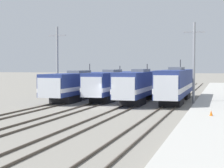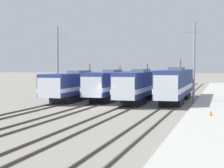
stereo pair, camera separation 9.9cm
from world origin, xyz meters
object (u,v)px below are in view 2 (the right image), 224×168
(locomotive_far_left, at_px, (78,85))
(locomotive_far_right, at_px, (176,84))
(traffic_cone, at_px, (211,113))
(catenary_tower_right, at_px, (194,61))
(catenary_tower_left, at_px, (57,61))
(locomotive_center_left, at_px, (112,84))
(locomotive_center_right, at_px, (140,85))

(locomotive_far_left, distance_m, locomotive_far_right, 12.91)
(traffic_cone, bearing_deg, locomotive_far_left, 142.09)
(catenary_tower_right, bearing_deg, catenary_tower_left, 180.00)
(locomotive_center_left, relative_size, catenary_tower_right, 1.76)
(locomotive_far_left, relative_size, locomotive_center_left, 1.08)
(locomotive_center_right, bearing_deg, locomotive_far_right, 16.31)
(locomotive_far_left, relative_size, catenary_tower_right, 1.91)
(locomotive_center_left, xyz_separation_m, catenary_tower_left, (-6.96, -1.81, 3.02))
(locomotive_center_right, bearing_deg, catenary_tower_right, 1.31)
(catenary_tower_left, height_order, catenary_tower_right, same)
(locomotive_center_left, distance_m, locomotive_center_right, 4.73)
(locomotive_center_left, relative_size, locomotive_far_right, 0.90)
(locomotive_center_left, bearing_deg, locomotive_far_right, -4.67)
(locomotive_center_left, height_order, catenary_tower_right, catenary_tower_right)
(locomotive_center_right, distance_m, traffic_cone, 15.64)
(locomotive_far_left, height_order, traffic_cone, locomotive_far_left)
(catenary_tower_left, bearing_deg, locomotive_center_left, 14.59)
(locomotive_center_left, xyz_separation_m, locomotive_far_right, (8.60, -0.70, 0.16))
(locomotive_far_right, bearing_deg, catenary_tower_right, -26.50)
(locomotive_far_left, distance_m, catenary_tower_right, 15.46)
(locomotive_far_left, bearing_deg, locomotive_center_left, 13.70)
(catenary_tower_left, bearing_deg, locomotive_center_right, -0.76)
(locomotive_far_left, height_order, catenary_tower_right, catenary_tower_right)
(catenary_tower_right, distance_m, traffic_cone, 13.90)
(locomotive_center_left, xyz_separation_m, locomotive_center_right, (4.30, -1.96, 0.05))
(catenary_tower_right, bearing_deg, locomotive_center_left, 170.50)
(locomotive_far_right, distance_m, catenary_tower_left, 15.86)
(catenary_tower_left, xyz_separation_m, catenary_tower_right, (17.78, 0.00, 0.00))
(locomotive_center_left, height_order, locomotive_far_right, locomotive_far_right)
(locomotive_center_left, bearing_deg, traffic_cone, -48.02)
(locomotive_center_left, distance_m, traffic_cone, 19.84)
(catenary_tower_left, bearing_deg, catenary_tower_right, 0.00)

